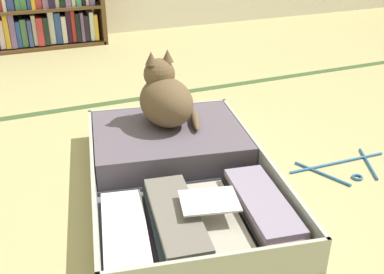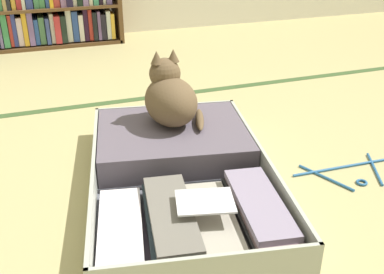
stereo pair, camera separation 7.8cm
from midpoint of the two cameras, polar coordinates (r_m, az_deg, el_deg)
name	(u,v)px [view 1 (the left image)]	position (r m, az deg, el deg)	size (l,w,h in m)	color
ground_plane	(177,208)	(1.52, -3.33, -8.89)	(10.00, 10.00, 0.00)	tan
tatami_border	(108,103)	(2.36, -11.34, 4.16)	(4.80, 0.05, 0.00)	#3A542A
open_suitcase	(178,166)	(1.65, -3.08, -3.66)	(0.77, 1.08, 0.12)	#B0B3A7
black_cat	(165,98)	(1.78, -4.67, 4.87)	(0.26, 0.28, 0.28)	brown
clothes_hanger	(344,167)	(1.82, 17.29, -3.64)	(0.42, 0.22, 0.01)	#275D95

